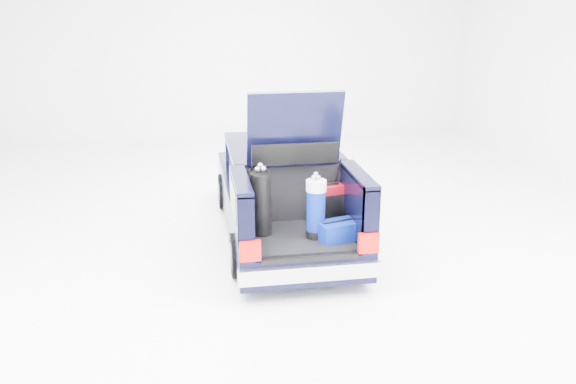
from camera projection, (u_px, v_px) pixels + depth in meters
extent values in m
plane|color=white|center=(283.00, 235.00, 9.70)|extent=(14.00, 14.00, 0.00)
cube|color=black|center=(277.00, 193.00, 10.15)|extent=(1.75, 3.00, 0.70)
cube|color=black|center=(265.00, 172.00, 11.65)|extent=(1.70, 0.30, 0.50)
cube|color=#B3B3BA|center=(264.00, 174.00, 11.80)|extent=(1.72, 0.10, 0.22)
cube|color=black|center=(281.00, 165.00, 9.49)|extent=(1.55, 1.95, 0.54)
cube|color=black|center=(281.00, 147.00, 9.40)|extent=(1.62, 2.05, 0.06)
cube|color=black|center=(300.00, 253.00, 8.18)|extent=(1.75, 1.30, 0.40)
cube|color=black|center=(300.00, 237.00, 8.13)|extent=(1.32, 1.18, 0.05)
cube|color=black|center=(242.00, 213.00, 7.87)|extent=(0.20, 1.30, 0.85)
cube|color=black|center=(358.00, 206.00, 8.11)|extent=(0.20, 1.30, 0.85)
cube|color=black|center=(241.00, 181.00, 7.73)|extent=(0.20, 1.30, 0.06)
cube|color=black|center=(359.00, 175.00, 7.97)|extent=(0.20, 1.30, 0.06)
cube|color=black|center=(292.00, 195.00, 8.57)|extent=(1.36, 0.08, 0.84)
cube|color=#B3B3BA|center=(310.00, 273.00, 7.54)|extent=(1.80, 0.12, 0.20)
cube|color=#A40B07|center=(250.00, 251.00, 7.34)|extent=(0.26, 0.07, 0.26)
cube|color=#A40B07|center=(369.00, 243.00, 7.57)|extent=(0.26, 0.07, 0.26)
cube|color=black|center=(310.00, 259.00, 7.51)|extent=(1.20, 0.06, 0.06)
cube|color=black|center=(295.00, 128.00, 8.10)|extent=(1.28, 0.33, 1.03)
cube|color=black|center=(294.00, 117.00, 8.09)|extent=(0.95, 0.17, 0.54)
cylinder|color=black|center=(225.00, 191.00, 10.83)|extent=(0.20, 0.62, 0.62)
cylinder|color=slate|center=(225.00, 191.00, 10.83)|extent=(0.23, 0.36, 0.36)
cylinder|color=black|center=(315.00, 187.00, 11.09)|extent=(0.20, 0.62, 0.62)
cylinder|color=slate|center=(315.00, 187.00, 11.09)|extent=(0.23, 0.36, 0.36)
cylinder|color=black|center=(238.00, 255.00, 8.21)|extent=(0.20, 0.62, 0.62)
cylinder|color=slate|center=(238.00, 255.00, 8.21)|extent=(0.23, 0.36, 0.36)
cylinder|color=black|center=(356.00, 247.00, 8.46)|extent=(0.20, 0.62, 0.62)
cylinder|color=slate|center=(356.00, 247.00, 8.46)|extent=(0.23, 0.36, 0.36)
cube|color=maroon|center=(330.00, 204.00, 8.49)|extent=(0.38, 0.27, 0.55)
cube|color=black|center=(331.00, 184.00, 8.40)|extent=(0.23, 0.08, 0.03)
cube|color=black|center=(332.00, 210.00, 8.41)|extent=(0.36, 0.08, 0.42)
cylinder|color=black|center=(261.00, 204.00, 8.02)|extent=(0.35, 0.37, 0.87)
cube|color=white|center=(260.00, 199.00, 8.12)|extent=(0.10, 0.05, 0.31)
sphere|color=#99999E|center=(258.00, 169.00, 7.89)|extent=(0.07, 0.07, 0.07)
sphere|color=#99999E|center=(263.00, 168.00, 7.84)|extent=(0.07, 0.07, 0.07)
cylinder|color=black|center=(316.00, 233.00, 8.06)|extent=(0.34, 0.34, 0.10)
cylinder|color=navy|center=(316.00, 210.00, 7.95)|extent=(0.31, 0.31, 0.56)
cylinder|color=white|center=(316.00, 186.00, 7.85)|extent=(0.34, 0.34, 0.14)
sphere|color=#99999E|center=(318.00, 178.00, 7.84)|extent=(0.07, 0.07, 0.07)
sphere|color=#99999E|center=(316.00, 174.00, 7.84)|extent=(0.07, 0.07, 0.07)
cube|color=navy|center=(337.00, 230.00, 7.96)|extent=(0.57, 0.45, 0.24)
cylinder|color=black|center=(338.00, 221.00, 7.92)|extent=(0.43, 0.14, 0.03)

